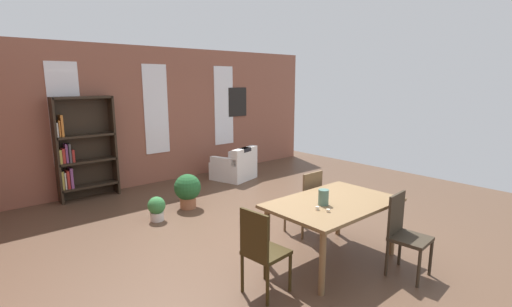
% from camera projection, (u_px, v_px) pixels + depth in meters
% --- Properties ---
extents(ground_plane, '(9.98, 9.98, 0.00)m').
position_uv_depth(ground_plane, '(279.00, 235.00, 5.37)').
color(ground_plane, brown).
extents(back_wall_brick, '(8.68, 0.12, 2.93)m').
position_uv_depth(back_wall_brick, '(155.00, 116.00, 7.98)').
color(back_wall_brick, '#925745').
rests_on(back_wall_brick, ground).
extents(window_pane_0, '(0.55, 0.02, 1.91)m').
position_uv_depth(window_pane_0, '(65.00, 114.00, 6.75)').
color(window_pane_0, white).
extents(window_pane_1, '(0.55, 0.02, 1.91)m').
position_uv_depth(window_pane_1, '(156.00, 109.00, 7.90)').
color(window_pane_1, white).
extents(window_pane_2, '(0.55, 0.02, 1.91)m').
position_uv_depth(window_pane_2, '(224.00, 106.00, 9.04)').
color(window_pane_2, white).
extents(dining_table, '(1.62, 1.05, 0.77)m').
position_uv_depth(dining_table, '(333.00, 208.00, 4.51)').
color(dining_table, brown).
rests_on(dining_table, ground).
extents(vase_on_table, '(0.12, 0.12, 0.19)m').
position_uv_depth(vase_on_table, '(323.00, 197.00, 4.35)').
color(vase_on_table, '#4C7266').
rests_on(vase_on_table, dining_table).
extents(tealight_candle_0, '(0.04, 0.04, 0.03)m').
position_uv_depth(tealight_candle_0, '(328.00, 211.00, 4.13)').
color(tealight_candle_0, silver).
rests_on(tealight_candle_0, dining_table).
extents(tealight_candle_1, '(0.04, 0.04, 0.04)m').
position_uv_depth(tealight_candle_1, '(317.00, 208.00, 4.20)').
color(tealight_candle_1, silver).
rests_on(tealight_candle_1, dining_table).
extents(dining_chair_head_left, '(0.44, 0.44, 0.95)m').
position_uv_depth(dining_chair_head_left, '(262.00, 249.00, 3.78)').
color(dining_chair_head_left, '#352A11').
rests_on(dining_chair_head_left, ground).
extents(dining_chair_far_right, '(0.41, 0.41, 0.95)m').
position_uv_depth(dining_chair_far_right, '(306.00, 200.00, 5.34)').
color(dining_chair_far_right, brown).
rests_on(dining_chair_far_right, ground).
extents(dining_chair_near_right, '(0.44, 0.44, 0.95)m').
position_uv_depth(dining_chair_near_right, '(404.00, 232.00, 4.22)').
color(dining_chair_near_right, '#342B1F').
rests_on(dining_chair_near_right, ground).
extents(bookshelf_tall, '(1.07, 0.28, 1.94)m').
position_uv_depth(bookshelf_tall, '(82.00, 149.00, 6.87)').
color(bookshelf_tall, '#2D2319').
rests_on(bookshelf_tall, ground).
extents(armchair_white, '(0.99, 0.99, 0.75)m').
position_uv_depth(armchair_white, '(235.00, 167.00, 8.40)').
color(armchair_white, white).
rests_on(armchair_white, ground).
extents(potted_plant_by_shelf, '(0.28, 0.28, 0.40)m').
position_uv_depth(potted_plant_by_shelf, '(157.00, 208.00, 5.90)').
color(potted_plant_by_shelf, silver).
rests_on(potted_plant_by_shelf, ground).
extents(potted_plant_corner, '(0.47, 0.47, 0.61)m').
position_uv_depth(potted_plant_corner, '(188.00, 189.00, 6.46)').
color(potted_plant_corner, '#9E6042').
rests_on(potted_plant_corner, ground).
extents(framed_picture, '(0.56, 0.03, 0.72)m').
position_uv_depth(framed_picture, '(237.00, 102.00, 9.29)').
color(framed_picture, black).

